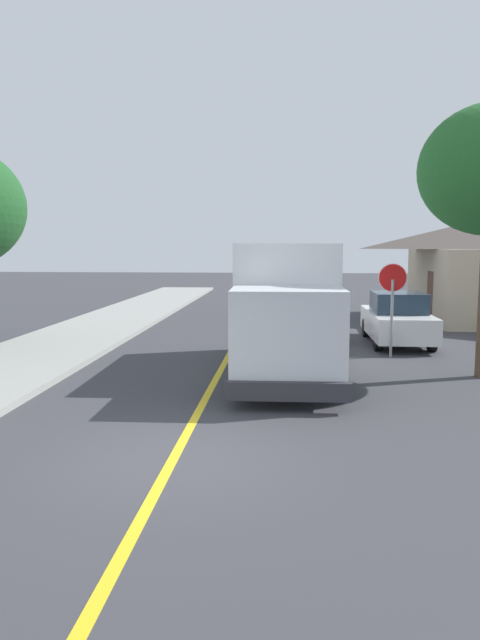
# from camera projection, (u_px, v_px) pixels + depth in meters

# --- Properties ---
(ground_plane) EXTENTS (120.00, 120.00, 0.00)m
(ground_plane) POSITION_uv_depth(u_px,v_px,m) (173.00, 460.00, 8.97)
(ground_plane) COLOR #38383D
(centre_line_yellow) EXTENTS (0.16, 56.00, 0.01)m
(centre_line_yellow) POSITION_uv_depth(u_px,v_px,m) (233.00, 347.00, 18.86)
(centre_line_yellow) COLOR gold
(centre_line_yellow) RESTS_ON ground
(box_truck) EXTENTS (2.53, 7.22, 3.20)m
(box_truck) POSITION_uv_depth(u_px,v_px,m) (286.00, 302.00, 15.06)
(box_truck) COLOR white
(box_truck) RESTS_ON ground
(parked_car_near) EXTENTS (1.86, 4.42, 1.67)m
(parked_car_near) POSITION_uv_depth(u_px,v_px,m) (313.00, 312.00, 21.40)
(parked_car_near) COLOR silver
(parked_car_near) RESTS_ON ground
(parked_car_mid) EXTENTS (1.95, 4.46, 1.67)m
(parked_car_mid) POSITION_uv_depth(u_px,v_px,m) (291.00, 298.00, 27.13)
(parked_car_mid) COLOR #B7B7BC
(parked_car_mid) RESTS_ON ground
(parked_van_across) EXTENTS (1.80, 4.40, 1.67)m
(parked_van_across) POSITION_uv_depth(u_px,v_px,m) (397.00, 319.00, 19.37)
(parked_van_across) COLOR silver
(parked_van_across) RESTS_ON ground
(stop_sign) EXTENTS (0.80, 0.10, 2.65)m
(stop_sign) POSITION_uv_depth(u_px,v_px,m) (392.00, 292.00, 17.03)
(stop_sign) COLOR gray
(stop_sign) RESTS_ON ground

